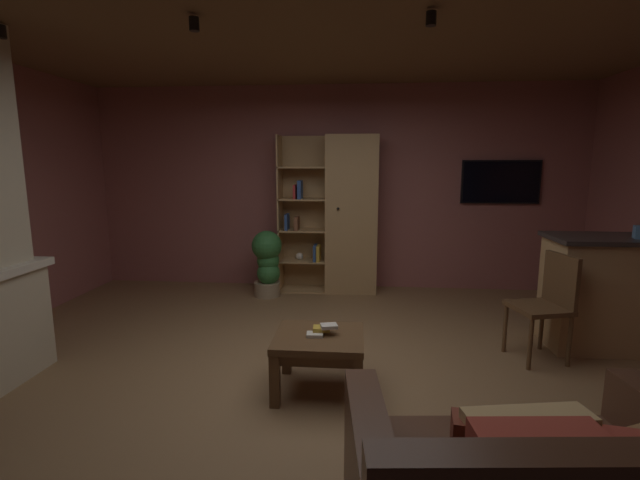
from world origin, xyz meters
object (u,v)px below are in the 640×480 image
(coffee_table, at_px, (319,346))
(wall_mounted_tv, at_px, (501,182))
(potted_floor_plant, at_px, (267,261))
(table_book_2, at_px, (329,326))
(bookshelf_cabinet, at_px, (345,216))
(table_book_0, at_px, (315,335))
(dining_chair, at_px, (548,300))
(table_book_1, at_px, (322,329))
(kitchen_bar_counter, at_px, (633,293))

(coffee_table, distance_m, wall_mounted_tv, 3.73)
(potted_floor_plant, bearing_deg, table_book_2, -68.10)
(coffee_table, height_order, potted_floor_plant, potted_floor_plant)
(bookshelf_cabinet, height_order, table_book_2, bookshelf_cabinet)
(coffee_table, relative_size, table_book_0, 5.40)
(table_book_0, relative_size, wall_mounted_tv, 0.12)
(dining_chair, distance_m, wall_mounted_tv, 2.35)
(table_book_0, bearing_deg, coffee_table, 44.40)
(coffee_table, height_order, table_book_1, table_book_1)
(potted_floor_plant, distance_m, wall_mounted_tv, 3.17)
(coffee_table, relative_size, potted_floor_plant, 0.77)
(table_book_2, bearing_deg, dining_chair, 21.37)
(kitchen_bar_counter, bearing_deg, table_book_2, -159.36)
(bookshelf_cabinet, relative_size, table_book_2, 17.01)
(table_book_2, xyz_separation_m, dining_chair, (1.82, 0.71, 0.03))
(table_book_1, height_order, table_book_2, table_book_2)
(table_book_2, bearing_deg, bookshelf_cabinet, 89.55)
(wall_mounted_tv, bearing_deg, table_book_1, -126.04)
(bookshelf_cabinet, bearing_deg, potted_floor_plant, -161.83)
(bookshelf_cabinet, height_order, dining_chair, bookshelf_cabinet)
(dining_chair, relative_size, wall_mounted_tv, 0.93)
(table_book_2, bearing_deg, kitchen_bar_counter, 20.64)
(table_book_1, bearing_deg, potted_floor_plant, 110.85)
(bookshelf_cabinet, distance_m, table_book_2, 2.71)
(coffee_table, height_order, wall_mounted_tv, wall_mounted_tv)
(bookshelf_cabinet, distance_m, coffee_table, 2.75)
(kitchen_bar_counter, distance_m, dining_chair, 0.91)
(table_book_0, bearing_deg, dining_chair, 21.32)
(dining_chair, bearing_deg, table_book_0, -158.68)
(kitchen_bar_counter, height_order, coffee_table, kitchen_bar_counter)
(kitchen_bar_counter, bearing_deg, wall_mounted_tv, 109.54)
(table_book_1, distance_m, potted_floor_plant, 2.49)
(kitchen_bar_counter, relative_size, table_book_2, 12.62)
(bookshelf_cabinet, height_order, table_book_1, bookshelf_cabinet)
(bookshelf_cabinet, bearing_deg, table_book_0, -92.55)
(table_book_1, distance_m, table_book_2, 0.06)
(table_book_0, distance_m, potted_floor_plant, 2.53)
(kitchen_bar_counter, distance_m, coffee_table, 2.94)
(dining_chair, bearing_deg, coffee_table, -159.12)
(coffee_table, xyz_separation_m, wall_mounted_tv, (2.09, 2.88, 1.09))
(table_book_1, xyz_separation_m, potted_floor_plant, (-0.89, 2.33, -0.02))
(bookshelf_cabinet, relative_size, dining_chair, 2.21)
(table_book_1, bearing_deg, table_book_0, -130.32)
(potted_floor_plant, bearing_deg, table_book_0, -70.50)
(table_book_0, height_order, potted_floor_plant, potted_floor_plant)
(table_book_2, xyz_separation_m, wall_mounted_tv, (2.02, 2.87, 0.94))
(wall_mounted_tv, bearing_deg, bookshelf_cabinet, -173.99)
(wall_mounted_tv, bearing_deg, potted_floor_plant, -169.92)
(dining_chair, distance_m, potted_floor_plant, 3.21)
(dining_chair, height_order, wall_mounted_tv, wall_mounted_tv)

